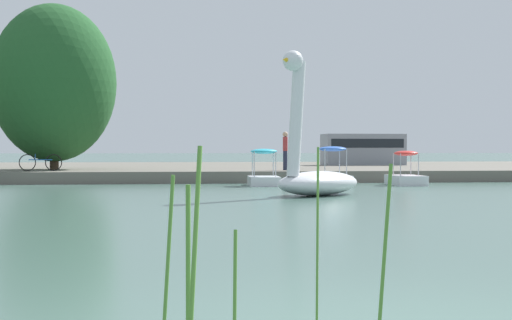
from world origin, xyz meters
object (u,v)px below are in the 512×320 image
pedal_boat_cyan (264,174)px  bicycle_parked (40,162)px  swan_boat (315,170)px  pedal_boat_red (406,175)px  tree_willow_overhanging (54,83)px  pedal_boat_blue (332,173)px  person_on_path (285,150)px  parked_van (363,148)px

pedal_boat_cyan → bicycle_parked: (-9.02, 3.82, 0.39)m
swan_boat → bicycle_parked: bearing=133.0°
swan_boat → pedal_boat_red: 8.12m
swan_boat → tree_willow_overhanging: size_ratio=0.55×
swan_boat → pedal_boat_blue: size_ratio=1.94×
pedal_boat_cyan → person_on_path: (1.44, 3.77, 0.94)m
pedal_boat_cyan → parked_van: (7.67, 14.00, 1.01)m
bicycle_parked → tree_willow_overhanging: bearing=83.6°
parked_van → bicycle_parked: bearing=-148.6°
swan_boat → tree_willow_overhanging: tree_willow_overhanging is taller
person_on_path → parked_van: (6.23, 10.23, 0.07)m
pedal_boat_blue → person_on_path: size_ratio=1.31×
pedal_boat_cyan → pedal_boat_blue: bearing=-0.4°
swan_boat → pedal_boat_blue: 6.87m
bicycle_parked → person_on_path: bearing=-0.3°
bicycle_parked → swan_boat: bearing=-47.0°
swan_boat → person_on_path: 10.40m
person_on_path → swan_boat: bearing=-94.2°
tree_willow_overhanging → swan_boat: bearing=-53.3°
bicycle_parked → pedal_boat_blue: bearing=-18.1°
person_on_path → bicycle_parked: 10.47m
swan_boat → pedal_boat_red: bearing=52.5°
tree_willow_overhanging → bicycle_parked: 4.22m
pedal_boat_blue → pedal_boat_red: (2.92, -0.13, -0.09)m
parked_van → person_on_path: bearing=-121.3°
tree_willow_overhanging → bicycle_parked: bearing=-96.4°
pedal_boat_blue → pedal_boat_red: 2.93m
pedal_boat_cyan → pedal_boat_red: size_ratio=0.95×
pedal_boat_red → tree_willow_overhanging: size_ratio=0.27×
pedal_boat_blue → tree_willow_overhanging: bearing=152.0°
pedal_boat_cyan → parked_van: bearing=61.3°
swan_boat → parked_van: (6.99, 20.58, 0.70)m
swan_boat → bicycle_parked: (-9.70, 10.40, 0.08)m
pedal_boat_cyan → bicycle_parked: bearing=157.0°
pedal_boat_blue → parked_van: 14.91m
person_on_path → bicycle_parked: person_on_path is taller
pedal_boat_red → pedal_boat_blue: bearing=177.5°
bicycle_parked → pedal_boat_red: bearing=-15.2°
pedal_boat_blue → tree_willow_overhanging: (-11.46, 6.10, 3.92)m
pedal_boat_cyan → person_on_path: 4.14m
pedal_boat_red → swan_boat: bearing=-127.5°
pedal_boat_cyan → bicycle_parked: size_ratio=1.12×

